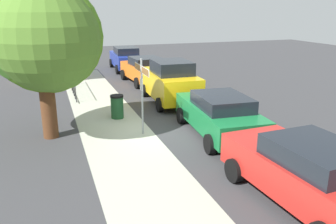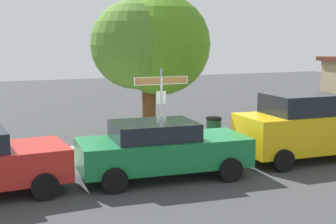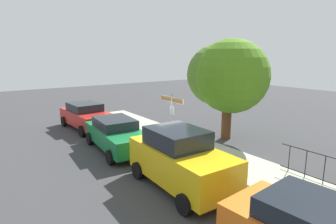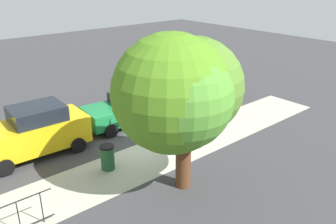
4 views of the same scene
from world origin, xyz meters
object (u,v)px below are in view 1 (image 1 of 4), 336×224
at_px(street_sign, 142,81).
at_px(utility_shed, 41,57).
at_px(car_green, 219,114).
at_px(car_orange, 145,69).
at_px(car_red, 308,172).
at_px(car_yellow, 170,82).
at_px(trash_bin, 117,107).
at_px(car_blue, 126,58).
at_px(shade_tree, 43,38).

xyz_separation_m(street_sign, utility_shed, (11.66, 3.40, -0.50)).
bearing_deg(car_green, car_orange, 4.59).
bearing_deg(car_red, utility_shed, 15.10).
height_order(car_yellow, trash_bin, car_yellow).
bearing_deg(car_orange, trash_bin, 150.60).
height_order(car_green, car_orange, car_orange).
relative_size(car_orange, car_blue, 0.94).
xyz_separation_m(shade_tree, car_red, (-6.67, -5.45, -2.63)).
bearing_deg(trash_bin, shade_tree, 116.94).
distance_m(street_sign, trash_bin, 2.67).
xyz_separation_m(car_red, trash_bin, (8.00, 2.84, -0.33)).
height_order(car_orange, car_blue, car_blue).
bearing_deg(car_orange, street_sign, 159.48).
relative_size(car_red, car_yellow, 1.06).
relative_size(car_red, utility_shed, 1.29).
xyz_separation_m(car_orange, car_blue, (4.80, 0.12, 0.05)).
xyz_separation_m(street_sign, car_blue, (13.38, -2.40, -1.09)).
bearing_deg(trash_bin, car_red, -160.48).
distance_m(shade_tree, car_blue, 13.93).
bearing_deg(car_blue, street_sign, 172.06).
xyz_separation_m(street_sign, car_green, (-1.02, -2.55, -1.15)).
relative_size(shade_tree, car_green, 1.16).
bearing_deg(trash_bin, car_green, -136.43).
bearing_deg(car_orange, utility_shed, 58.42).
distance_m(street_sign, utility_shed, 12.15).
bearing_deg(utility_shed, shade_tree, -178.46).
bearing_deg(car_red, car_green, -5.58).
bearing_deg(trash_bin, car_orange, -25.24).
bearing_deg(utility_shed, car_red, -161.83).
distance_m(car_red, trash_bin, 8.49).
xyz_separation_m(car_red, car_blue, (19.20, -0.07, 0.04)).
height_order(car_yellow, utility_shed, utility_shed).
bearing_deg(car_yellow, shade_tree, 119.95).
height_order(utility_shed, trash_bin, utility_shed).
height_order(car_red, trash_bin, car_red).
bearing_deg(street_sign, car_red, -158.12).
distance_m(shade_tree, car_orange, 9.92).
xyz_separation_m(car_blue, utility_shed, (-1.73, 5.80, 0.58)).
relative_size(car_yellow, car_orange, 1.04).
distance_m(street_sign, car_green, 2.98).
bearing_deg(street_sign, trash_bin, 12.88).
bearing_deg(shade_tree, car_green, -108.34).
distance_m(car_green, car_orange, 9.61).
height_order(car_yellow, car_orange, car_yellow).
distance_m(street_sign, car_yellow, 4.59).
distance_m(car_red, car_blue, 19.20).
height_order(car_red, car_orange, car_red).
relative_size(shade_tree, car_yellow, 1.26).
bearing_deg(car_red, shade_tree, 36.14).
bearing_deg(car_green, car_red, -178.08).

